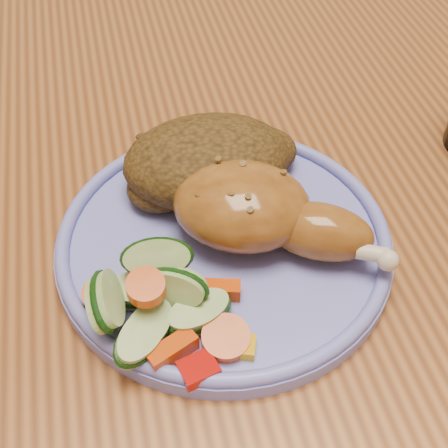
# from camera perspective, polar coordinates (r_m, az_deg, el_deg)

# --- Properties ---
(dining_table) EXTENTS (0.90, 1.40, 0.75)m
(dining_table) POSITION_cam_1_polar(r_m,az_deg,el_deg) (0.58, 3.11, -0.39)
(dining_table) COLOR brown
(dining_table) RESTS_ON ground
(chair_far) EXTENTS (0.42, 0.42, 0.91)m
(chair_far) POSITION_cam_1_polar(r_m,az_deg,el_deg) (1.17, -5.47, 15.95)
(chair_far) COLOR #4C2D16
(chair_far) RESTS_ON ground
(plate) EXTENTS (0.24, 0.24, 0.01)m
(plate) POSITION_cam_1_polar(r_m,az_deg,el_deg) (0.45, -0.00, -1.83)
(plate) COLOR #7174D6
(plate) RESTS_ON dining_table
(plate_rim) EXTENTS (0.24, 0.24, 0.01)m
(plate_rim) POSITION_cam_1_polar(r_m,az_deg,el_deg) (0.44, -0.00, -0.89)
(plate_rim) COLOR #7174D6
(plate_rim) RESTS_ON plate
(chicken_leg) EXTENTS (0.15, 0.13, 0.05)m
(chicken_leg) POSITION_cam_1_polar(r_m,az_deg,el_deg) (0.43, 3.34, 1.14)
(chicken_leg) COLOR #94581F
(chicken_leg) RESTS_ON plate
(rice_pilaf) EXTENTS (0.14, 0.09, 0.06)m
(rice_pilaf) POSITION_cam_1_polar(r_m,az_deg,el_deg) (0.47, -1.24, 5.73)
(rice_pilaf) COLOR #4E3413
(rice_pilaf) RESTS_ON plate
(vegetable_pile) EXTENTS (0.10, 0.10, 0.05)m
(vegetable_pile) POSITION_cam_1_polar(r_m,az_deg,el_deg) (0.39, -6.20, -7.38)
(vegetable_pile) COLOR #A50A05
(vegetable_pile) RESTS_ON plate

